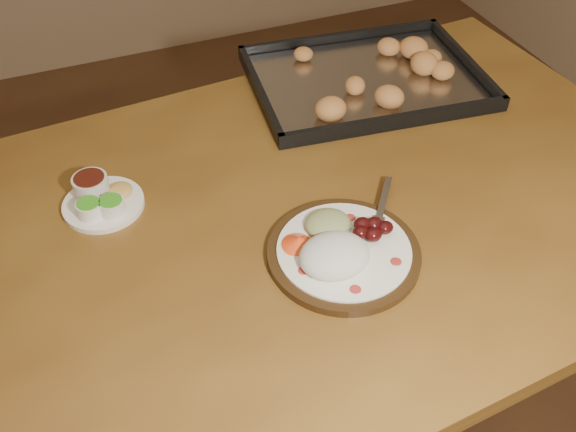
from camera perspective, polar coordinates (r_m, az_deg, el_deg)
name	(u,v)px	position (r m, az deg, el deg)	size (l,w,h in m)	color
dining_table	(290,251)	(1.19, 0.21, -3.12)	(1.56, 1.01, 0.75)	brown
dinner_plate	(340,249)	(1.03, 4.66, -2.98)	(0.28, 0.26, 0.06)	#311E0D
condiment_saucer	(100,198)	(1.17, -16.35, 1.50)	(0.14, 0.14, 0.05)	white
baking_tray	(366,77)	(1.45, 6.94, 12.13)	(0.53, 0.42, 0.05)	black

